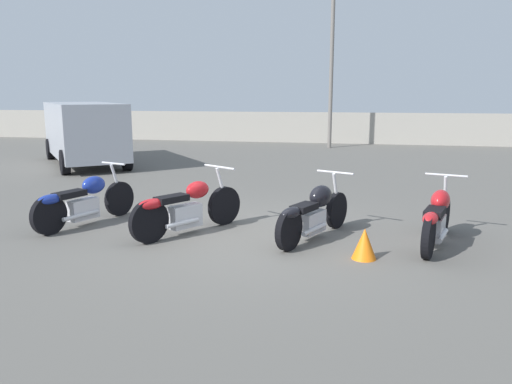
{
  "coord_description": "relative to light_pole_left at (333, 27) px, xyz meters",
  "views": [
    {
      "loc": [
        1.58,
        -7.41,
        2.21
      ],
      "look_at": [
        0.0,
        0.33,
        0.65
      ],
      "focal_mm": 35.0,
      "sensor_mm": 36.0,
      "label": 1
    }
  ],
  "objects": [
    {
      "name": "motorcycle_slot_0",
      "position": [
        -3.37,
        -13.44,
        -4.42
      ],
      "size": [
        0.89,
        2.04,
        1.0
      ],
      "rotation": [
        0.0,
        0.0,
        -0.34
      ],
      "color": "black",
      "rests_on": "ground_plane"
    },
    {
      "name": "parked_van",
      "position": [
        -7.31,
        -6.59,
        -3.75
      ],
      "size": [
        4.57,
        5.03,
        1.93
      ],
      "rotation": [
        0.0,
        0.0,
        0.68
      ],
      "color": "#999EA8",
      "rests_on": "ground_plane"
    },
    {
      "name": "motorcycle_slot_3",
      "position": [
        2.34,
        -13.48,
        -4.41
      ],
      "size": [
        0.83,
        1.98,
        0.98
      ],
      "rotation": [
        0.0,
        0.0,
        -0.29
      ],
      "color": "black",
      "rests_on": "ground_plane"
    },
    {
      "name": "traffic_cone_far",
      "position": [
        1.3,
        -14.3,
        -4.62
      ],
      "size": [
        0.34,
        0.34,
        0.43
      ],
      "color": "orange",
      "rests_on": "ground_plane"
    },
    {
      "name": "ground_plane",
      "position": [
        -0.43,
        -13.55,
        -4.83
      ],
      "size": [
        60.0,
        60.0,
        0.0
      ],
      "primitive_type": "plane",
      "color": "#5B5954"
    },
    {
      "name": "motorcycle_slot_2",
      "position": [
        0.54,
        -13.47,
        -4.41
      ],
      "size": [
        1.04,
        1.98,
        0.97
      ],
      "rotation": [
        0.0,
        0.0,
        -0.42
      ],
      "color": "black",
      "rests_on": "ground_plane"
    },
    {
      "name": "light_pole_left",
      "position": [
        0.0,
        0.0,
        0.0
      ],
      "size": [
        0.7,
        0.35,
        8.28
      ],
      "color": "slate",
      "rests_on": "ground_plane"
    },
    {
      "name": "motorcycle_slot_1",
      "position": [
        -1.48,
        -13.61,
        -4.41
      ],
      "size": [
        1.3,
        1.89,
        1.03
      ],
      "rotation": [
        0.0,
        0.0,
        -0.57
      ],
      "color": "black",
      "rests_on": "ground_plane"
    },
    {
      "name": "fence_back",
      "position": [
        -0.43,
        1.91,
        -4.14
      ],
      "size": [
        40.0,
        0.04,
        1.39
      ],
      "color": "#9E998E",
      "rests_on": "ground_plane"
    }
  ]
}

